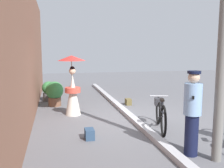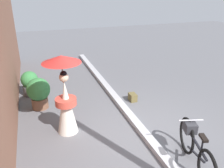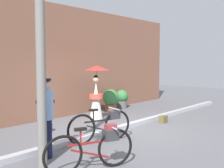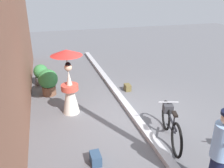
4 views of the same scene
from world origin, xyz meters
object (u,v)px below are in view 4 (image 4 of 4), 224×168
object	(u,v)px
potted_plant_by_door	(41,74)
potted_plant_small	(49,81)
bicycle_near_officer	(170,123)
backpack_spare	(96,158)
person_with_parasol	(69,82)
backpack_on_pavement	(128,87)
person_officer	(221,153)

from	to	relation	value
potted_plant_by_door	potted_plant_small	size ratio (longest dim) A/B	0.88
bicycle_near_officer	backpack_spare	xyz separation A→B (m)	(-0.31, 1.88, -0.30)
person_with_parasol	backpack_spare	world-z (taller)	person_with_parasol
potted_plant_by_door	backpack_on_pavement	bearing A→B (deg)	-116.81
potted_plant_by_door	backpack_spare	world-z (taller)	potted_plant_by_door
bicycle_near_officer	person_with_parasol	distance (m)	2.93
backpack_on_pavement	bicycle_near_officer	bearing A→B (deg)	179.47
person_officer	backpack_on_pavement	distance (m)	4.64
potted_plant_by_door	backpack_on_pavement	size ratio (longest dim) A/B	2.79
backpack_spare	bicycle_near_officer	bearing A→B (deg)	-80.65
person_officer	backpack_on_pavement	xyz separation A→B (m)	(4.57, -0.11, -0.76)
potted_plant_by_door	potted_plant_small	distance (m)	1.01
person_officer	potted_plant_by_door	size ratio (longest dim) A/B	2.11
person_officer	person_with_parasol	world-z (taller)	person_with_parasol
potted_plant_by_door	person_officer	bearing A→B (deg)	-155.25
bicycle_near_officer	backpack_spare	size ratio (longest dim) A/B	5.60
person_officer	potted_plant_small	bearing A→B (deg)	26.81
potted_plant_small	backpack_spare	world-z (taller)	potted_plant_small
bicycle_near_officer	potted_plant_by_door	xyz separation A→B (m)	(4.39, 2.86, -0.02)
person_with_parasol	potted_plant_by_door	world-z (taller)	person_with_parasol
person_officer	potted_plant_small	world-z (taller)	person_officer
bicycle_near_officer	person_officer	xyz separation A→B (m)	(-1.64, 0.08, 0.45)
potted_plant_small	person_with_parasol	bearing A→B (deg)	-159.28
person_officer	person_with_parasol	size ratio (longest dim) A/B	0.89
potted_plant_small	backpack_spare	xyz separation A→B (m)	(-3.72, -0.75, -0.37)
backpack_on_pavement	potted_plant_small	bearing A→B (deg)	79.80
potted_plant_small	backpack_on_pavement	world-z (taller)	potted_plant_small
backpack_spare	potted_plant_by_door	bearing A→B (deg)	11.78
person_with_parasol	potted_plant_small	size ratio (longest dim) A/B	2.08
potted_plant_by_door	backpack_on_pavement	distance (m)	3.25
backpack_spare	person_with_parasol	bearing A→B (deg)	5.24
backpack_on_pavement	backpack_spare	xyz separation A→B (m)	(-3.24, 1.91, 0.00)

